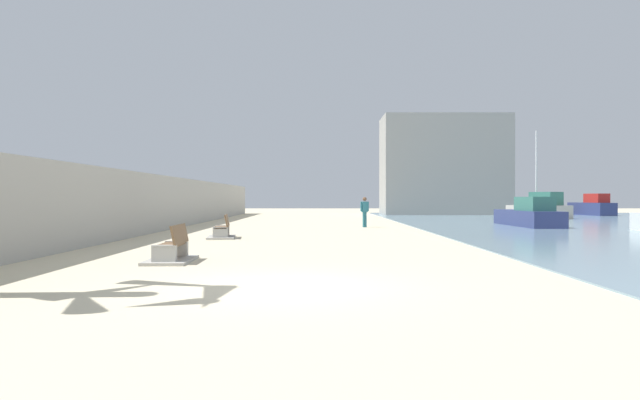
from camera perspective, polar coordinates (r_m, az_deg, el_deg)
ground_plane at (r=29.05m, az=-1.76°, el=-3.08°), size 120.00×120.00×0.00m
seawall at (r=30.14m, az=-16.16°, el=-0.31°), size 0.80×64.00×2.80m
bench_near at (r=15.83m, az=-14.56°, el=-5.03°), size 1.15×2.13×0.98m
bench_far at (r=24.52m, az=-9.83°, el=-3.15°), size 1.33×2.21×0.98m
person_walking at (r=32.99m, az=4.12°, el=-0.94°), size 0.49×0.29×1.72m
boat_distant at (r=48.76m, az=20.48°, el=-0.78°), size 4.38×5.03×6.91m
boat_far_right at (r=59.88m, az=24.82°, el=-0.62°), size 2.32×5.52×2.00m
boat_far_left at (r=35.69m, az=19.49°, el=-1.40°), size 1.95×6.72×1.69m
harbor_building at (r=58.34m, az=11.73°, el=3.30°), size 12.00×6.00×9.58m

